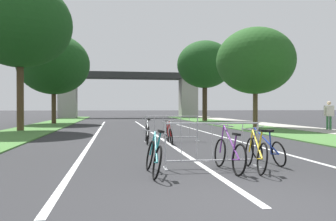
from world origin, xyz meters
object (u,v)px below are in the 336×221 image
(bicycle_red_0, at_px, (169,134))
(crowd_barrier_nearest, at_px, (212,146))
(bicycle_yellow_4, at_px, (256,153))
(bicycle_blue_5, at_px, (267,149))
(bicycle_silver_2, at_px, (147,133))
(tree_right_maple_mid, at_px, (205,65))
(bicycle_purple_3, at_px, (229,154))
(tree_left_oak_mid, at_px, (54,64))
(crowd_barrier_second, at_px, (172,129))
(tree_right_oak_near, at_px, (255,61))
(tree_left_pine_far, at_px, (20,24))
(pedestrian_waiting, at_px, (329,113))
(bicycle_teal_1, at_px, (154,157))

(bicycle_red_0, bearing_deg, crowd_barrier_nearest, 92.78)
(bicycle_yellow_4, xyz_separation_m, bicycle_blue_5, (0.67, 0.85, -0.03))
(crowd_barrier_nearest, distance_m, bicycle_silver_2, 5.63)
(crowd_barrier_nearest, xyz_separation_m, bicycle_yellow_4, (0.86, -0.42, -0.13))
(bicycle_red_0, bearing_deg, tree_right_maple_mid, -107.79)
(crowd_barrier_nearest, height_order, bicycle_purple_3, crowd_barrier_nearest)
(bicycle_blue_5, bearing_deg, bicycle_purple_3, -150.35)
(tree_left_oak_mid, height_order, bicycle_blue_5, tree_left_oak_mid)
(crowd_barrier_second, height_order, bicycle_purple_3, crowd_barrier_second)
(tree_right_oak_near, relative_size, bicycle_yellow_4, 3.78)
(tree_left_pine_far, bearing_deg, bicycle_yellow_4, -58.23)
(tree_right_oak_near, bearing_deg, bicycle_red_0, -131.37)
(bicycle_red_0, height_order, bicycle_silver_2, bicycle_silver_2)
(bicycle_silver_2, relative_size, pedestrian_waiting, 0.95)
(bicycle_silver_2, bearing_deg, tree_right_oak_near, 46.80)
(tree_right_maple_mid, height_order, bicycle_red_0, tree_right_maple_mid)
(bicycle_red_0, distance_m, bicycle_teal_1, 6.03)
(bicycle_blue_5, height_order, pedestrian_waiting, pedestrian_waiting)
(tree_right_oak_near, xyz_separation_m, bicycle_red_0, (-7.10, -8.06, -4.10))
(bicycle_yellow_4, distance_m, bicycle_blue_5, 1.09)
(bicycle_red_0, distance_m, bicycle_silver_2, 0.85)
(tree_left_pine_far, relative_size, bicycle_silver_2, 5.23)
(crowd_barrier_nearest, height_order, bicycle_blue_5, crowd_barrier_nearest)
(tree_left_oak_mid, distance_m, bicycle_yellow_4, 24.07)
(tree_left_oak_mid, xyz_separation_m, bicycle_purple_3, (7.47, -22.17, -4.62))
(crowd_barrier_nearest, bearing_deg, pedestrian_waiting, 45.75)
(bicycle_blue_5, bearing_deg, tree_left_oak_mid, 108.98)
(bicycle_teal_1, xyz_separation_m, bicycle_silver_2, (0.46, 6.07, 0.01))
(tree_left_oak_mid, bearing_deg, bicycle_red_0, -66.65)
(tree_right_oak_near, xyz_separation_m, bicycle_yellow_4, (-6.11, -13.85, -4.06))
(tree_right_maple_mid, bearing_deg, bicycle_blue_5, -101.98)
(crowd_barrier_second, xyz_separation_m, bicycle_blue_5, (1.43, -5.54, -0.16))
(tree_left_pine_far, distance_m, pedestrian_waiting, 18.93)
(bicycle_blue_5, bearing_deg, crowd_barrier_second, 101.24)
(crowd_barrier_second, distance_m, bicycle_red_0, 0.66)
(tree_right_maple_mid, distance_m, bicycle_blue_5, 25.86)
(bicycle_red_0, xyz_separation_m, bicycle_yellow_4, (0.99, -5.80, 0.03))
(crowd_barrier_second, relative_size, bicycle_silver_2, 1.34)
(bicycle_teal_1, relative_size, bicycle_blue_5, 1.00)
(bicycle_blue_5, bearing_deg, tree_right_maple_mid, 74.73)
(bicycle_purple_3, distance_m, pedestrian_waiting, 14.97)
(tree_left_oak_mid, bearing_deg, bicycle_blue_5, -67.73)
(crowd_barrier_nearest, relative_size, bicycle_yellow_4, 1.28)
(tree_left_oak_mid, distance_m, tree_right_oak_near, 16.46)
(crowd_barrier_nearest, xyz_separation_m, pedestrian_waiting, (10.36, 10.63, 0.56))
(tree_left_oak_mid, distance_m, bicycle_silver_2, 17.99)
(crowd_barrier_second, distance_m, bicycle_silver_2, 1.14)
(tree_left_oak_mid, height_order, tree_right_maple_mid, tree_right_maple_mid)
(tree_right_oak_near, xyz_separation_m, bicycle_purple_3, (-6.71, -13.82, -4.07))
(tree_left_pine_far, distance_m, bicycle_purple_3, 16.89)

